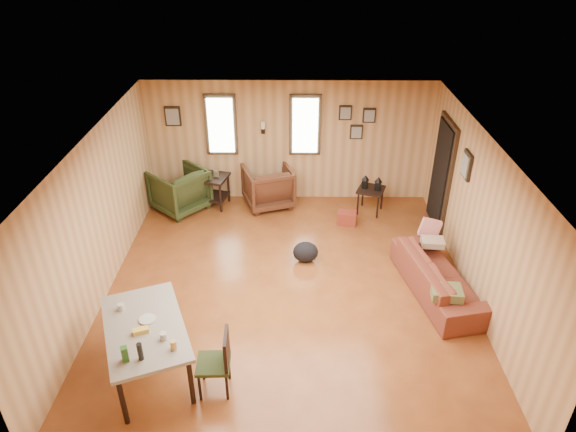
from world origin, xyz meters
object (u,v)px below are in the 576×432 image
Objects in this scene: sofa at (440,271)px; recliner_green at (179,188)px; dining_table at (145,331)px; end_table at (212,185)px; side_table at (371,188)px; recliner_brown at (268,184)px.

sofa is 5.08m from recliner_green.
end_table is at bearing 65.74° from dining_table.
side_table is at bearing 29.90° from dining_table.
recliner_green is 0.54× the size of dining_table.
recliner_green is at bearing 48.15° from sofa.
sofa is 3.85m from recliner_brown.
dining_table reaches higher than recliner_green.
recliner_brown reaches higher than side_table.
side_table is 5.26m from dining_table.
end_table reaches higher than side_table.
recliner_green is 1.22× the size of side_table.
side_table is at bearing 153.78° from recliner_brown.
recliner_green is at bearing 73.85° from dining_table.
recliner_green is 3.68m from side_table.
recliner_brown is at bearing 1.02° from end_table.
dining_table is at bearing 100.95° from sofa.
sofa is 2.22× the size of recliner_brown.
recliner_green reaches higher than sofa.
recliner_brown reaches higher than end_table.
recliner_brown reaches higher than sofa.
recliner_green is 1.20× the size of end_table.
end_table is 1.01× the size of side_table.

